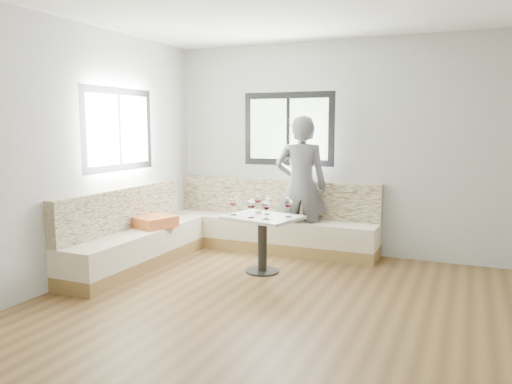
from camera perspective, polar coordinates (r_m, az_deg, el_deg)
room at (r=4.34m, az=3.12°, el=3.76°), size 5.01×5.01×2.81m
banquette at (r=6.52m, az=-4.73°, el=-4.52°), size 2.90×2.80×0.95m
table at (r=5.78m, az=0.74°, el=-4.38°), size 0.93×0.80×0.67m
person at (r=6.52m, az=5.16°, el=0.68°), size 0.76×0.59×1.83m
olive_ramekin at (r=5.91m, az=0.28°, el=-2.28°), size 0.09×0.09×0.04m
wine_glass_a at (r=5.78m, az=-2.61°, el=-1.12°), size 0.10×0.10×0.23m
wine_glass_b at (r=5.60m, az=-0.55°, el=-1.41°), size 0.10×0.10×0.23m
wine_glass_c at (r=5.52m, az=1.14°, el=-1.54°), size 0.10×0.10×0.23m
wine_glass_d at (r=5.81m, az=1.27°, el=-1.06°), size 0.10×0.10×0.23m
wine_glass_e at (r=5.66m, az=3.72°, el=-1.31°), size 0.10×0.10×0.23m
wine_glass_f at (r=5.99m, az=0.16°, el=-0.80°), size 0.10×0.10×0.23m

